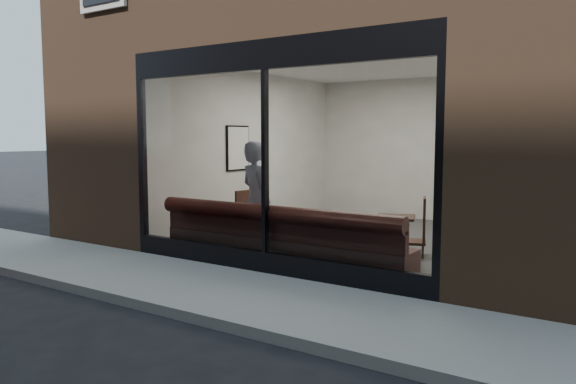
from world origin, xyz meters
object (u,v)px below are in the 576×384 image
Objects in this scene: cafe_table_right at (396,217)px; person at (256,200)px; cafe_chair_left at (236,229)px; cafe_chair_right at (411,242)px; banquette at (282,252)px; cafe_table_left at (272,210)px.

person is at bearing -162.92° from cafe_table_right.
cafe_chair_left is 3.13m from cafe_chair_right.
cafe_chair_right is at bearing -163.16° from cafe_chair_left.
cafe_chair_right is at bearing 95.51° from cafe_table_right.
cafe_table_right reaches higher than cafe_chair_left.
person is 4.14× the size of cafe_chair_right.
banquette is 0.99m from person.
cafe_table_right is (2.04, 0.63, -0.17)m from person.
cafe_chair_left is at bearing 153.82° from cafe_table_left.
person is 4.53× the size of cafe_chair_left.
cafe_table_left is 1.45× the size of cafe_chair_right.
cafe_table_right is 1.34× the size of cafe_chair_left.
cafe_table_right is 1.23× the size of cafe_chair_right.
cafe_table_left reaches higher than cafe_table_right.
banquette is at bearing -177.84° from person.
cafe_chair_left is at bearing -14.23° from person.
cafe_chair_left is (-1.12, 0.88, -0.67)m from person.
person is at bearing 16.59° from cafe_chair_right.
person reaches higher than cafe_chair_right.
cafe_table_left is 2.26m from cafe_chair_right.
cafe_table_left is (-0.56, 0.55, 0.52)m from banquette.
person is 2.14m from cafe_table_right.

